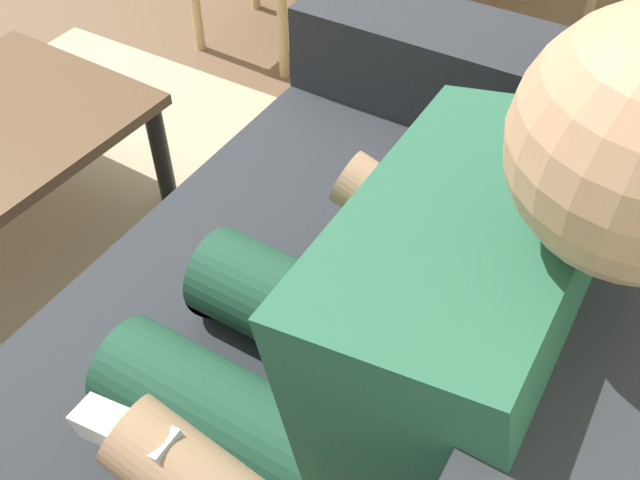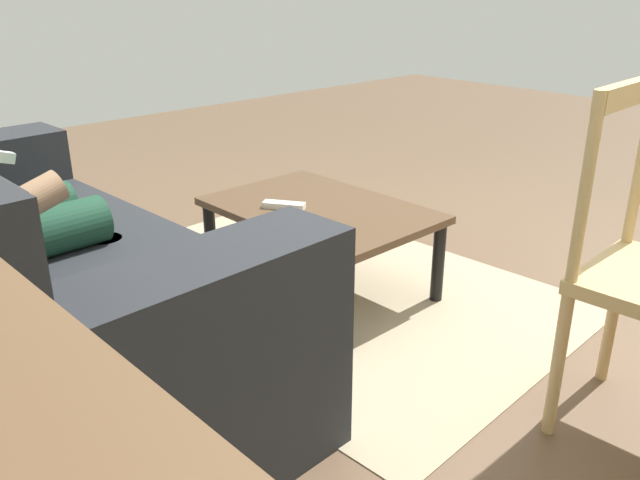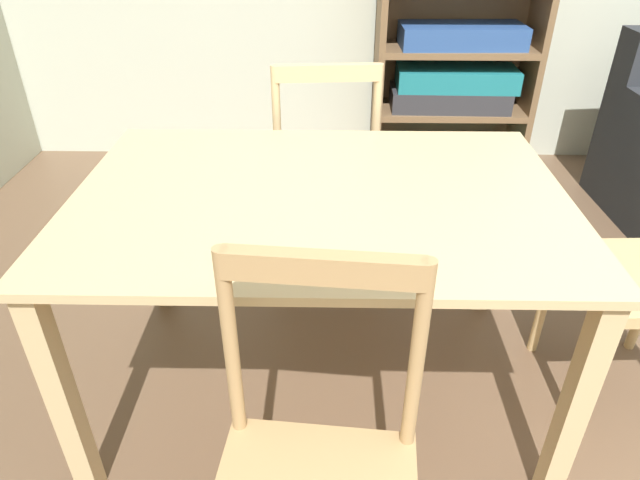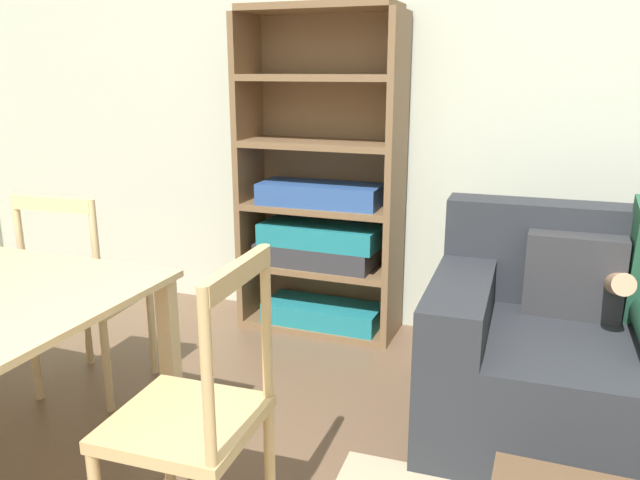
{
  "view_description": "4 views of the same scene",
  "coord_description": "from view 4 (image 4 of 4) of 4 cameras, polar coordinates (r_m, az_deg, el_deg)",
  "views": [
    {
      "loc": [
        1.38,
        2.24,
        1.39
      ],
      "look_at": [
        0.85,
        1.9,
        0.75
      ],
      "focal_mm": 38.79,
      "sensor_mm": 36.0,
      "label": 1
    },
    {
      "loc": [
        -1.08,
        2.5,
        1.23
      ],
      "look_at": [
        0.75,
        0.78,
        0.22
      ],
      "focal_mm": 36.95,
      "sensor_mm": 36.0,
      "label": 2
    },
    {
      "loc": [
        -1.56,
        -0.69,
        1.51
      ],
      "look_at": [
        -1.59,
        0.75,
        0.6
      ],
      "focal_mm": 31.46,
      "sensor_mm": 36.0,
      "label": 3
    },
    {
      "loc": [
        0.39,
        -0.67,
        1.48
      ],
      "look_at": [
        -0.37,
        1.34,
        0.9
      ],
      "focal_mm": 35.23,
      "sensor_mm": 36.0,
      "label": 4
    }
  ],
  "objects": [
    {
      "name": "wall_back",
      "position": [
        3.55,
        14.68,
        11.52
      ],
      "size": [
        7.15,
        0.12,
        2.57
      ],
      "primitive_type": "cube",
      "color": "beige",
      "rests_on": "ground_plane"
    },
    {
      "name": "dining_chair_facing_couch",
      "position": [
        1.97,
        -11.36,
        -15.82
      ],
      "size": [
        0.44,
        0.44,
        0.98
      ],
      "color": "tan",
      "rests_on": "ground_plane"
    },
    {
      "name": "dining_chair_near_wall",
      "position": [
        3.11,
        -20.41,
        -4.88
      ],
      "size": [
        0.45,
        0.45,
        0.97
      ],
      "color": "#D1B27F",
      "rests_on": "ground_plane"
    },
    {
      "name": "bookshelf",
      "position": [
        3.58,
        0.11,
        3.12
      ],
      "size": [
        0.91,
        0.36,
        1.82
      ],
      "color": "brown",
      "rests_on": "ground_plane"
    }
  ]
}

